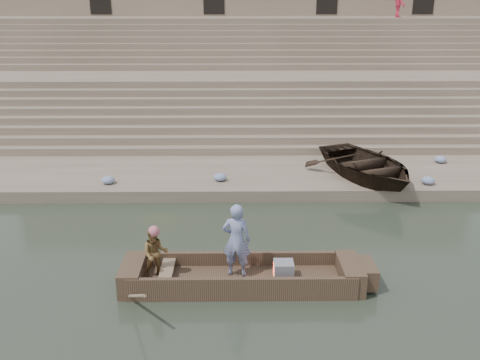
{
  "coord_description": "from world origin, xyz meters",
  "views": [
    {
      "loc": [
        -0.74,
        -9.88,
        6.51
      ],
      "look_at": [
        -0.59,
        4.33,
        1.4
      ],
      "focal_mm": 38.89,
      "sensor_mm": 36.0,
      "label": 1
    }
  ],
  "objects_px": {
    "main_rowboat": "(242,281)",
    "standing_man": "(236,240)",
    "rowing_man": "(155,254)",
    "pedestrian": "(400,1)",
    "beached_rowboat": "(366,164)",
    "television": "(283,270)"
  },
  "relations": [
    {
      "from": "pedestrian",
      "to": "television",
      "type": "bearing_deg",
      "value": 153.59
    },
    {
      "from": "rowing_man",
      "to": "pedestrian",
      "type": "xyz_separation_m",
      "value": [
        11.47,
        20.99,
        5.26
      ]
    },
    {
      "from": "television",
      "to": "rowing_man",
      "type": "bearing_deg",
      "value": 179.46
    },
    {
      "from": "main_rowboat",
      "to": "beached_rowboat",
      "type": "xyz_separation_m",
      "value": [
        4.47,
        6.53,
        0.76
      ]
    },
    {
      "from": "standing_man",
      "to": "rowing_man",
      "type": "distance_m",
      "value": 1.91
    },
    {
      "from": "pedestrian",
      "to": "rowing_man",
      "type": "bearing_deg",
      "value": 146.95
    },
    {
      "from": "main_rowboat",
      "to": "rowing_man",
      "type": "distance_m",
      "value": 2.13
    },
    {
      "from": "main_rowboat",
      "to": "standing_man",
      "type": "bearing_deg",
      "value": 129.46
    },
    {
      "from": "main_rowboat",
      "to": "standing_man",
      "type": "height_order",
      "value": "standing_man"
    },
    {
      "from": "main_rowboat",
      "to": "beached_rowboat",
      "type": "relative_size",
      "value": 1.1
    },
    {
      "from": "main_rowboat",
      "to": "rowing_man",
      "type": "relative_size",
      "value": 3.99
    },
    {
      "from": "rowing_man",
      "to": "beached_rowboat",
      "type": "distance_m",
      "value": 9.17
    },
    {
      "from": "rowing_man",
      "to": "standing_man",
      "type": "bearing_deg",
      "value": -5.6
    },
    {
      "from": "standing_man",
      "to": "pedestrian",
      "type": "distance_m",
      "value": 23.51
    },
    {
      "from": "main_rowboat",
      "to": "pedestrian",
      "type": "relative_size",
      "value": 2.75
    },
    {
      "from": "pedestrian",
      "to": "beached_rowboat",
      "type": "bearing_deg",
      "value": 156.56
    },
    {
      "from": "television",
      "to": "standing_man",
      "type": "bearing_deg",
      "value": 172.54
    },
    {
      "from": "main_rowboat",
      "to": "standing_man",
      "type": "relative_size",
      "value": 2.77
    },
    {
      "from": "standing_man",
      "to": "beached_rowboat",
      "type": "xyz_separation_m",
      "value": [
        4.58,
        6.39,
        -0.25
      ]
    },
    {
      "from": "rowing_man",
      "to": "pedestrian",
      "type": "height_order",
      "value": "pedestrian"
    },
    {
      "from": "beached_rowboat",
      "to": "pedestrian",
      "type": "distance_m",
      "value": 16.2
    },
    {
      "from": "main_rowboat",
      "to": "television",
      "type": "bearing_deg",
      "value": 0.0
    }
  ]
}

